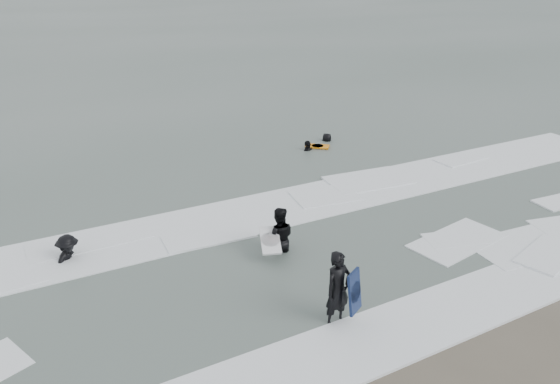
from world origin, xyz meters
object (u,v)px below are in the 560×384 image
surfer_breaker (70,261)px  surfer_right_far (327,142)px  surfer_wading (279,250)px  surfer_centre (336,323)px  surfer_right_near (308,151)px

surfer_breaker → surfer_right_far: size_ratio=1.05×
surfer_wading → surfer_right_far: bearing=-106.5°
surfer_centre → surfer_right_near: size_ratio=1.11×
surfer_wading → surfer_breaker: 5.54m
surfer_right_near → surfer_right_far: bearing=-170.9°
surfer_centre → surfer_right_far: (6.64, 10.85, 0.00)m
surfer_right_near → surfer_right_far: surfer_right_near is taller
surfer_centre → surfer_breaker: (-4.75, 5.51, 0.00)m
surfer_breaker → surfer_right_far: bearing=-21.5°
surfer_breaker → surfer_right_near: same height
surfer_breaker → surfer_right_near: size_ratio=1.00×
surfer_centre → surfer_wading: size_ratio=0.98×
surfer_right_near → surfer_centre: bearing=45.2°
surfer_wading → surfer_right_near: size_ratio=1.13×
surfer_right_near → surfer_right_far: size_ratio=1.05×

